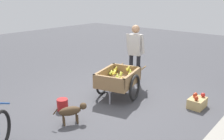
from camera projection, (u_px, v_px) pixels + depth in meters
ground_plane at (108, 101)px, 5.93m from camera, size 24.00×24.00×0.00m
fruit_cart at (118, 80)px, 6.05m from camera, size 1.79×1.16×0.74m
vendor_person at (135, 49)px, 6.87m from camera, size 0.28×0.57×1.66m
dog at (72, 111)px, 4.84m from camera, size 0.61×0.38×0.40m
plastic_bucket at (63, 105)px, 5.44m from camera, size 0.25×0.25×0.26m
apple_crate at (197, 102)px, 5.56m from camera, size 0.44×0.32×0.32m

